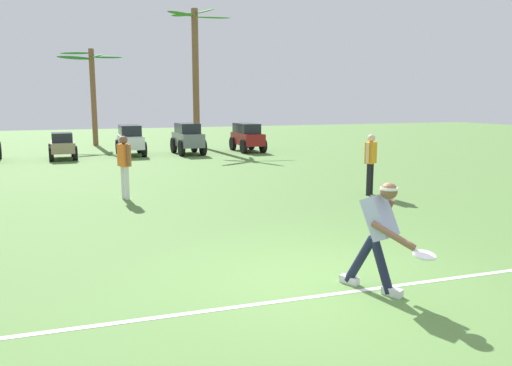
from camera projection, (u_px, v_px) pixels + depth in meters
ground_plane at (325, 282)px, 6.67m from camera, size 80.00×80.00×0.00m
field_line_paint at (342, 293)px, 6.27m from camera, size 27.96×1.61×0.01m
frisbee_thrower at (379, 230)px, 6.21m from camera, size 0.53×1.11×1.41m
frisbee_in_flight at (424, 255)px, 5.62m from camera, size 0.28×0.28×0.06m
teammate_near_sideline at (124, 161)px, 12.14m from camera, size 0.31×0.48×1.56m
teammate_midfield at (371, 159)px, 12.71m from camera, size 0.45×0.36×1.56m
parked_car_slot_c at (62, 146)px, 20.77m from camera, size 1.12×2.22×1.10m
parked_car_slot_d at (130, 139)px, 22.23m from camera, size 1.19×2.42×1.34m
parked_car_slot_e at (188, 138)px, 22.71m from camera, size 1.18×2.36×1.40m
parked_car_slot_f at (247, 136)px, 23.91m from camera, size 1.19×2.42×1.34m
palm_tree_far_left at (92, 86)px, 26.77m from camera, size 3.37×3.52×5.15m
palm_tree_left_of_centre at (196, 69)px, 26.05m from camera, size 3.52×3.34×7.09m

